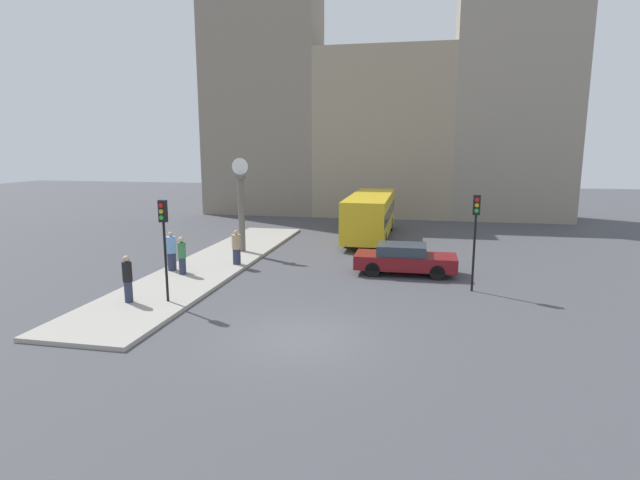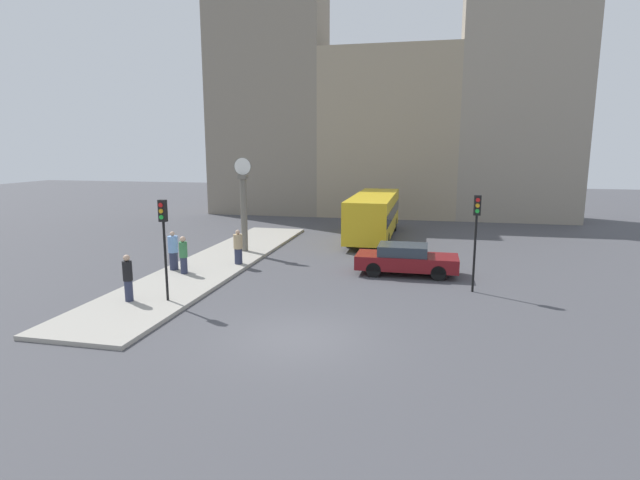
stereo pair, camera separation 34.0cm
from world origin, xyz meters
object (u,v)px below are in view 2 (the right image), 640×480
at_px(pedestrian_green_hoodie, 183,255).
at_px(pedestrian_black_jacket, 128,278).
at_px(traffic_light_near, 164,229).
at_px(street_clock, 244,206).
at_px(pedestrian_tan_coat, 238,247).
at_px(sedan_car, 406,259).
at_px(pedestrian_blue_stripe, 173,251).
at_px(bus_distant, 374,214).
at_px(traffic_light_far, 476,223).

height_order(pedestrian_green_hoodie, pedestrian_black_jacket, pedestrian_black_jacket).
bearing_deg(traffic_light_near, street_clock, 92.70).
relative_size(street_clock, pedestrian_tan_coat, 3.03).
height_order(sedan_car, pedestrian_green_hoodie, pedestrian_green_hoodie).
bearing_deg(pedestrian_blue_stripe, bus_distant, 53.49).
xyz_separation_m(traffic_light_far, street_clock, (-11.16, 4.79, -0.15)).
relative_size(sedan_car, traffic_light_far, 1.17).
bearing_deg(pedestrian_green_hoodie, pedestrian_blue_stripe, 144.88).
bearing_deg(street_clock, traffic_light_far, -23.22).
distance_m(street_clock, pedestrian_tan_coat, 3.37).
bearing_deg(traffic_light_near, pedestrian_tan_coat, 86.48).
bearing_deg(traffic_light_far, sedan_car, 141.04).
relative_size(traffic_light_far, pedestrian_blue_stripe, 2.18).
relative_size(pedestrian_blue_stripe, pedestrian_black_jacket, 1.03).
height_order(sedan_car, street_clock, street_clock).
relative_size(pedestrian_green_hoodie, pedestrian_tan_coat, 1.01).
distance_m(traffic_light_far, pedestrian_black_jacket, 12.90).
distance_m(sedan_car, pedestrian_tan_coat, 7.72).
bearing_deg(sedan_car, pedestrian_tan_coat, -178.21).
bearing_deg(pedestrian_black_jacket, pedestrian_blue_stripe, 99.20).
bearing_deg(street_clock, pedestrian_black_jacket, -95.47).
bearing_deg(pedestrian_black_jacket, pedestrian_tan_coat, 75.24).
height_order(traffic_light_near, pedestrian_black_jacket, traffic_light_near).
height_order(traffic_light_near, street_clock, street_clock).
distance_m(street_clock, pedestrian_blue_stripe, 5.07).
distance_m(pedestrian_green_hoodie, pedestrian_blue_stripe, 0.94).
xyz_separation_m(bus_distant, pedestrian_green_hoodie, (-6.95, -10.98, -0.57)).
bearing_deg(pedestrian_black_jacket, pedestrian_green_hoodie, 89.54).
bearing_deg(street_clock, pedestrian_tan_coat, -74.87).
xyz_separation_m(traffic_light_far, pedestrian_black_jacket, (-12.03, -4.33, -1.70)).
height_order(bus_distant, street_clock, street_clock).
distance_m(traffic_light_near, pedestrian_green_hoodie, 4.24).
xyz_separation_m(street_clock, pedestrian_green_hoodie, (-0.84, -5.09, -1.57)).
bearing_deg(sedan_car, street_clock, 162.83).
xyz_separation_m(traffic_light_near, pedestrian_tan_coat, (0.36, 5.88, -1.79)).
distance_m(pedestrian_green_hoodie, pedestrian_tan_coat, 2.75).
relative_size(pedestrian_blue_stripe, pedestrian_tan_coat, 1.07).
bearing_deg(pedestrian_tan_coat, sedan_car, 1.79).
xyz_separation_m(pedestrian_black_jacket, pedestrian_tan_coat, (1.65, 6.25, -0.06)).
bearing_deg(bus_distant, pedestrian_green_hoodie, -122.34).
distance_m(sedan_car, pedestrian_black_jacket, 11.39).
xyz_separation_m(bus_distant, street_clock, (-6.11, -5.89, 1.00)).
bearing_deg(traffic_light_near, pedestrian_black_jacket, -163.84).
bearing_deg(bus_distant, pedestrian_black_jacket, -114.97).
bearing_deg(bus_distant, pedestrian_tan_coat, -121.39).
xyz_separation_m(traffic_light_near, street_clock, (-0.41, 8.74, -0.19)).
height_order(sedan_car, pedestrian_tan_coat, pedestrian_tan_coat).
distance_m(traffic_light_near, pedestrian_blue_stripe, 4.97).
bearing_deg(sedan_car, traffic_light_far, -38.96).
height_order(bus_distant, pedestrian_black_jacket, bus_distant).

